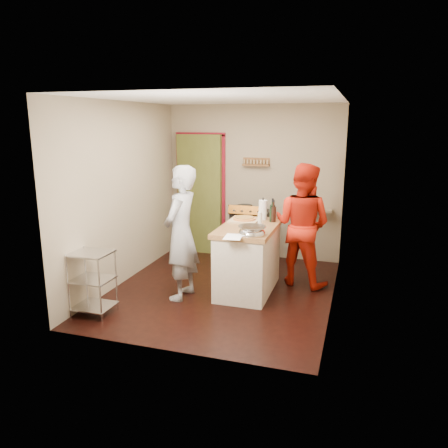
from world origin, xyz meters
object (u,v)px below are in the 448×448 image
(island, at_px, (248,257))
(person_stripe, at_px, (181,233))
(wire_shelving, at_px, (92,280))
(stove, at_px, (251,235))
(person_red, at_px, (302,225))

(island, relative_size, person_stripe, 0.79)
(wire_shelving, distance_m, person_stripe, 1.25)
(stove, xyz_separation_m, person_red, (0.95, -0.81, 0.43))
(person_stripe, bearing_deg, stove, 167.42)
(wire_shelving, bearing_deg, person_stripe, 44.18)
(island, bearing_deg, stove, 102.66)
(stove, bearing_deg, wire_shelving, -116.85)
(stove, height_order, person_stripe, person_stripe)
(wire_shelving, distance_m, person_red, 2.95)
(wire_shelving, relative_size, island, 0.57)
(wire_shelving, distance_m, island, 2.08)
(person_red, bearing_deg, stove, -23.27)
(person_stripe, xyz_separation_m, person_red, (1.44, 1.00, -0.01))
(person_stripe, relative_size, person_red, 1.01)
(wire_shelving, xyz_separation_m, person_stripe, (0.84, 0.81, 0.45))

